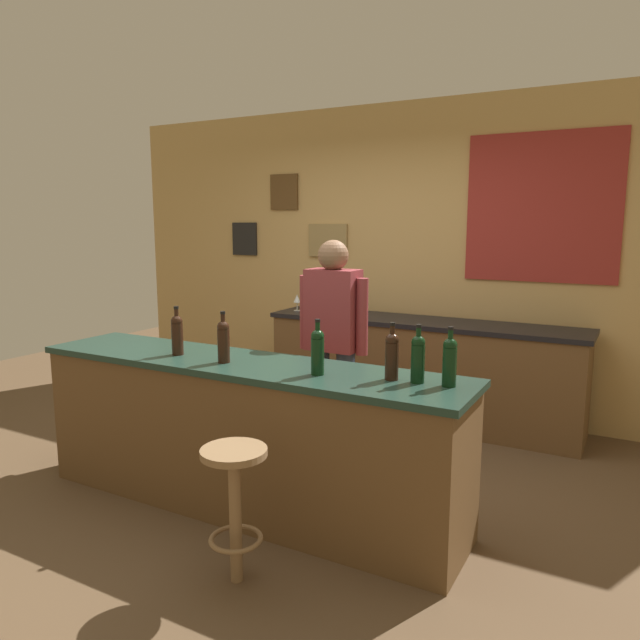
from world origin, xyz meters
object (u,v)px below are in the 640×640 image
(wine_bottle_b, at_px, (223,340))
(wine_glass_a, at_px, (297,299))
(bar_stool, at_px, (235,492))
(wine_bottle_f, at_px, (450,360))
(bartender, at_px, (333,339))
(wine_bottle_a, at_px, (177,333))
(wine_bottle_c, at_px, (318,350))
(wine_bottle_e, at_px, (418,357))
(wine_glass_b, at_px, (306,300))
(wine_glass_d, at_px, (357,303))
(wine_glass_c, at_px, (331,301))
(wine_bottle_d, at_px, (392,354))

(wine_bottle_b, relative_size, wine_glass_a, 1.97)
(bar_stool, bearing_deg, wine_bottle_f, 41.42)
(bartender, bearing_deg, wine_bottle_a, -128.26)
(wine_bottle_c, distance_m, wine_bottle_e, 0.54)
(wine_glass_b, height_order, wine_glass_d, same)
(wine_glass_a, bearing_deg, wine_glass_d, 1.27)
(wine_glass_a, relative_size, wine_glass_b, 1.00)
(wine_glass_b, relative_size, wine_glass_c, 1.00)
(bar_stool, bearing_deg, wine_bottle_a, 145.53)
(wine_bottle_f, distance_m, wine_glass_c, 2.61)
(bartender, height_order, wine_glass_b, bartender)
(wine_bottle_a, relative_size, wine_glass_a, 1.97)
(bar_stool, height_order, wine_glass_a, wine_glass_a)
(wine_bottle_c, bearing_deg, wine_glass_b, 121.70)
(wine_bottle_c, height_order, wine_glass_c, wine_bottle_c)
(wine_bottle_f, xyz_separation_m, wine_glass_b, (-1.96, 1.93, -0.05))
(wine_glass_c, bearing_deg, wine_glass_d, -3.41)
(bartender, relative_size, wine_bottle_b, 5.29)
(wine_glass_a, bearing_deg, wine_bottle_d, -48.06)
(wine_bottle_c, distance_m, wine_glass_d, 2.20)
(wine_bottle_b, relative_size, wine_bottle_e, 1.00)
(bar_stool, xyz_separation_m, wine_bottle_f, (0.81, 0.72, 0.60))
(wine_glass_a, relative_size, wine_glass_d, 1.00)
(wine_bottle_e, bearing_deg, bartender, 140.15)
(wine_bottle_f, bearing_deg, wine_bottle_e, -175.85)
(wine_bottle_f, bearing_deg, wine_bottle_d, -175.91)
(wine_bottle_a, bearing_deg, wine_bottle_e, 3.82)
(bar_stool, height_order, wine_glass_d, wine_glass_d)
(wine_glass_b, bearing_deg, wine_glass_d, 2.10)
(wine_bottle_b, xyz_separation_m, wine_bottle_f, (1.31, 0.14, 0.00))
(wine_glass_c, relative_size, wine_glass_d, 1.00)
(wine_glass_a, bearing_deg, wine_bottle_c, -56.35)
(wine_bottle_b, relative_size, wine_bottle_f, 1.00)
(wine_bottle_a, bearing_deg, wine_glass_d, 83.06)
(wine_bottle_a, xyz_separation_m, wine_glass_c, (-0.02, 2.08, -0.05))
(wine_bottle_b, relative_size, wine_glass_d, 1.97)
(wine_bottle_e, relative_size, wine_glass_c, 1.97)
(bar_stool, relative_size, wine_bottle_f, 2.22)
(wine_bottle_b, bearing_deg, wine_bottle_e, 6.37)
(wine_bottle_a, bearing_deg, wine_glass_b, 97.39)
(wine_bottle_e, bearing_deg, wine_glass_b, 132.76)
(wine_bottle_e, height_order, wine_glass_b, wine_bottle_e)
(wine_bottle_a, xyz_separation_m, wine_glass_a, (-0.37, 2.05, -0.05))
(wine_bottle_a, distance_m, wine_bottle_d, 1.40)
(wine_glass_a, distance_m, wine_glass_b, 0.10)
(wine_bottle_e, bearing_deg, wine_bottle_a, -176.18)
(wine_bottle_c, height_order, wine_bottle_d, same)
(bar_stool, xyz_separation_m, wine_glass_b, (-1.15, 2.65, 0.55))
(wine_bottle_c, relative_size, wine_glass_b, 1.97)
(bartender, distance_m, wine_glass_c, 1.42)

